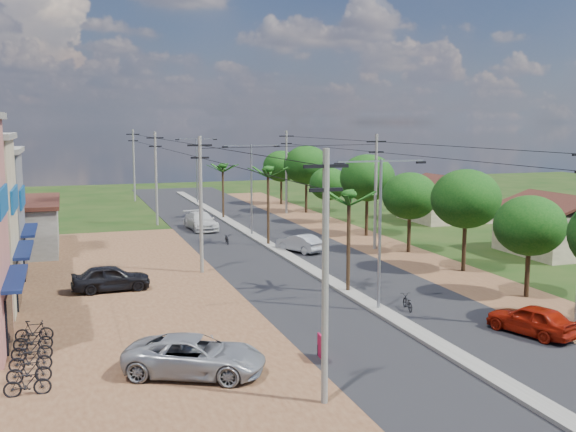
% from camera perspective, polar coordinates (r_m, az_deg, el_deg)
% --- Properties ---
extents(ground, '(160.00, 160.00, 0.00)m').
position_cam_1_polar(ground, '(36.06, 7.65, -8.01)').
color(ground, black).
rests_on(ground, ground).
extents(road, '(12.00, 110.00, 0.04)m').
position_cam_1_polar(road, '(49.57, -0.00, -3.52)').
color(road, black).
rests_on(road, ground).
extents(median, '(1.00, 90.00, 0.18)m').
position_cam_1_polar(median, '(52.36, -1.04, -2.83)').
color(median, '#605E56').
rests_on(median, ground).
extents(dirt_lot_west, '(18.00, 46.00, 0.04)m').
position_cam_1_polar(dirt_lot_west, '(40.31, -17.45, -6.58)').
color(dirt_lot_west, '#4F2D1B').
rests_on(dirt_lot_west, ground).
extents(dirt_shoulder_east, '(5.00, 90.00, 0.03)m').
position_cam_1_polar(dirt_shoulder_east, '(52.84, 8.79, -2.90)').
color(dirt_shoulder_east, '#4F2D1B').
rests_on(dirt_shoulder_east, ground).
extents(house_east_near, '(7.60, 7.50, 4.60)m').
position_cam_1_polar(house_east_near, '(54.74, 22.05, -0.49)').
color(house_east_near, gray).
rests_on(house_east_near, ground).
extents(house_east_far, '(7.60, 7.50, 4.60)m').
position_cam_1_polar(house_east_far, '(69.80, 13.09, 1.58)').
color(house_east_far, gray).
rests_on(house_east_far, ground).
extents(tree_east_b, '(4.00, 4.00, 5.83)m').
position_cam_1_polar(tree_east_b, '(40.11, 19.78, -0.78)').
color(tree_east_b, black).
rests_on(tree_east_b, ground).
extents(tree_east_c, '(4.60, 4.60, 6.83)m').
position_cam_1_polar(tree_east_c, '(45.88, 14.82, 1.41)').
color(tree_east_c, black).
rests_on(tree_east_c, ground).
extents(tree_east_d, '(4.20, 4.20, 6.13)m').
position_cam_1_polar(tree_east_d, '(51.75, 10.28, 1.68)').
color(tree_east_d, black).
rests_on(tree_east_d, ground).
extents(tree_east_e, '(4.80, 4.80, 7.14)m').
position_cam_1_polar(tree_east_e, '(58.87, 6.73, 3.23)').
color(tree_east_e, black).
rests_on(tree_east_e, ground).
extents(tree_east_f, '(3.80, 3.80, 5.52)m').
position_cam_1_polar(tree_east_f, '(66.12, 3.45, 2.73)').
color(tree_east_f, black).
rests_on(tree_east_f, ground).
extents(tree_east_g, '(5.00, 5.00, 7.38)m').
position_cam_1_polar(tree_east_g, '(73.68, 1.56, 4.33)').
color(tree_east_g, black).
rests_on(tree_east_g, ground).
extents(tree_east_h, '(4.40, 4.40, 6.52)m').
position_cam_1_polar(tree_east_h, '(81.17, -0.58, 4.24)').
color(tree_east_h, black).
rests_on(tree_east_h, ground).
extents(palm_median_near, '(2.00, 2.00, 6.15)m').
position_cam_1_polar(palm_median_near, '(38.56, 5.19, 1.46)').
color(palm_median_near, black).
rests_on(palm_median_near, ground).
extents(palm_median_mid, '(2.00, 2.00, 6.55)m').
position_cam_1_polar(palm_median_mid, '(53.50, -1.70, 3.68)').
color(palm_median_mid, black).
rests_on(palm_median_mid, ground).
extents(palm_median_far, '(2.00, 2.00, 5.85)m').
position_cam_1_polar(palm_median_far, '(68.98, -5.55, 4.07)').
color(palm_median_far, black).
rests_on(palm_median_far, ground).
extents(streetlight_near, '(5.10, 0.18, 8.00)m').
position_cam_1_polar(streetlight_near, '(35.06, 7.79, -0.47)').
color(streetlight_near, gray).
rests_on(streetlight_near, ground).
extents(streetlight_mid, '(5.10, 0.18, 8.00)m').
position_cam_1_polar(streetlight_mid, '(58.38, -3.12, 2.93)').
color(streetlight_mid, gray).
rests_on(streetlight_mid, ground).
extents(streetlight_far, '(5.10, 0.18, 8.00)m').
position_cam_1_polar(streetlight_far, '(82.69, -7.73, 4.34)').
color(streetlight_far, gray).
rests_on(streetlight_far, ground).
extents(utility_pole_w_a, '(1.60, 0.24, 9.00)m').
position_cam_1_polar(utility_pole_w_a, '(23.26, 3.17, -4.75)').
color(utility_pole_w_a, '#605E56').
rests_on(utility_pole_w_a, ground).
extents(utility_pole_w_b, '(1.60, 0.24, 9.00)m').
position_cam_1_polar(utility_pole_w_b, '(44.19, -7.40, 1.23)').
color(utility_pole_w_b, '#605E56').
rests_on(utility_pole_w_b, ground).
extents(utility_pole_w_c, '(1.60, 0.24, 9.00)m').
position_cam_1_polar(utility_pole_w_c, '(65.82, -11.11, 3.33)').
color(utility_pole_w_c, '#605E56').
rests_on(utility_pole_w_c, ground).
extents(utility_pole_w_d, '(1.60, 0.24, 9.00)m').
position_cam_1_polar(utility_pole_w_d, '(86.64, -12.92, 4.35)').
color(utility_pole_w_d, '#605E56').
rests_on(utility_pole_w_d, ground).
extents(utility_pole_e_b, '(1.60, 0.24, 9.00)m').
position_cam_1_polar(utility_pole_e_b, '(52.60, 7.43, 2.30)').
color(utility_pole_e_b, '#605E56').
rests_on(utility_pole_e_b, ground).
extents(utility_pole_e_c, '(1.60, 0.24, 9.00)m').
position_cam_1_polar(utility_pole_e_c, '(72.96, -0.14, 3.92)').
color(utility_pole_e_c, '#605E56').
rests_on(utility_pole_e_c, ground).
extents(car_red_near, '(2.99, 4.56, 1.44)m').
position_cam_1_polar(car_red_near, '(33.68, 19.94, -8.30)').
color(car_red_near, maroon).
rests_on(car_red_near, ground).
extents(car_silver_mid, '(2.98, 4.36, 1.36)m').
position_cam_1_polar(car_silver_mid, '(51.50, 0.99, -2.34)').
color(car_silver_mid, gray).
rests_on(car_silver_mid, ground).
extents(car_white_far, '(2.66, 5.67, 1.60)m').
position_cam_1_polar(car_white_far, '(62.52, -7.39, -0.47)').
color(car_white_far, '#B3B3AF').
rests_on(car_white_far, ground).
extents(car_parked_silver, '(6.08, 4.70, 1.53)m').
position_cam_1_polar(car_parked_silver, '(27.15, -7.86, -11.72)').
color(car_parked_silver, gray).
rests_on(car_parked_silver, ground).
extents(car_parked_dark, '(4.59, 1.99, 1.54)m').
position_cam_1_polar(car_parked_dark, '(41.05, -14.77, -5.13)').
color(car_parked_dark, black).
rests_on(car_parked_dark, ground).
extents(moto_rider_east, '(0.84, 1.63, 0.82)m').
position_cam_1_polar(moto_rider_east, '(36.38, 10.07, -7.26)').
color(moto_rider_east, black).
rests_on(moto_rider_east, ground).
extents(moto_rider_west_a, '(0.67, 1.58, 0.81)m').
position_cam_1_polar(moto_rider_west_a, '(55.11, -5.19, -1.98)').
color(moto_rider_west_a, black).
rests_on(moto_rider_west_a, ground).
extents(moto_rider_west_b, '(0.65, 1.60, 0.93)m').
position_cam_1_polar(moto_rider_west_b, '(69.56, -7.67, 0.10)').
color(moto_rider_west_b, black).
rests_on(moto_rider_west_b, ground).
extents(roadside_sign, '(0.18, 1.25, 1.04)m').
position_cam_1_polar(roadside_sign, '(28.54, 2.95, -11.19)').
color(roadside_sign, maroon).
rests_on(roadside_sign, ground).
extents(parked_scooter_row, '(1.67, 7.00, 1.00)m').
position_cam_1_polar(parked_scooter_row, '(29.85, -20.92, -10.89)').
color(parked_scooter_row, black).
rests_on(parked_scooter_row, ground).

